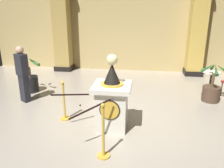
# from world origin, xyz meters

# --- Properties ---
(ground_plane) EXTENTS (12.05, 12.05, 0.00)m
(ground_plane) POSITION_xyz_m (0.00, 0.00, 0.00)
(ground_plane) COLOR #9E9384
(back_wall) EXTENTS (12.05, 0.16, 4.04)m
(back_wall) POSITION_xyz_m (0.00, 5.12, 2.02)
(back_wall) COLOR tan
(back_wall) RESTS_ON ground_plane
(pedestal_clock) EXTENTS (0.83, 0.83, 1.70)m
(pedestal_clock) POSITION_xyz_m (0.08, -0.16, 0.65)
(pedestal_clock) COLOR silver
(pedestal_clock) RESTS_ON ground_plane
(stanchion_near) EXTENTS (0.24, 0.24, 0.98)m
(stanchion_near) POSITION_xyz_m (-1.13, 0.07, 0.34)
(stanchion_near) COLOR gold
(stanchion_near) RESTS_ON ground_plane
(stanchion_far) EXTENTS (0.24, 0.24, 1.06)m
(stanchion_far) POSITION_xyz_m (0.08, -1.27, 0.37)
(stanchion_far) COLOR gold
(stanchion_far) RESTS_ON ground_plane
(velvet_rope) EXTENTS (1.30, 1.31, 0.22)m
(velvet_rope) POSITION_xyz_m (-0.52, -0.60, 0.79)
(velvet_rope) COLOR black
(column_left) EXTENTS (0.78, 0.78, 3.88)m
(column_left) POSITION_xyz_m (-2.77, 4.70, 1.93)
(column_left) COLOR black
(column_left) RESTS_ON ground_plane
(column_right) EXTENTS (0.74, 0.74, 3.88)m
(column_right) POSITION_xyz_m (2.77, 4.70, 1.93)
(column_right) COLOR black
(column_right) RESTS_ON ground_plane
(potted_palm_left) EXTENTS (0.77, 0.80, 1.16)m
(potted_palm_left) POSITION_xyz_m (-2.89, 1.81, 0.37)
(potted_palm_left) COLOR black
(potted_palm_left) RESTS_ON ground_plane
(potted_palm_right) EXTENTS (0.78, 0.78, 1.16)m
(potted_palm_right) POSITION_xyz_m (2.74, 1.81, 0.33)
(potted_palm_right) COLOR #4C3828
(potted_palm_right) RESTS_ON ground_plane
(bystander_guest) EXTENTS (0.42, 0.38, 1.63)m
(bystander_guest) POSITION_xyz_m (-2.66, 1.00, 0.86)
(bystander_guest) COLOR #26262D
(bystander_guest) RESTS_ON ground_plane
(cafe_table) EXTENTS (0.55, 0.55, 0.75)m
(cafe_table) POSITION_xyz_m (2.83, 2.34, 0.48)
(cafe_table) COLOR #332D28
(cafe_table) RESTS_ON ground_plane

